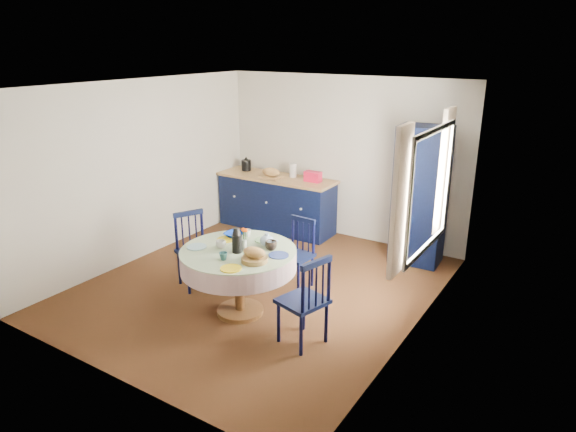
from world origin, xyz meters
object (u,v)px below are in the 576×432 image
kitchen_counter (277,202)px  mug_d (247,233)px  mug_a (221,244)px  mug_c (271,245)px  cobalt_bowl (234,235)px  mug_b (223,256)px  pantry_cabinet (420,196)px  dining_table (239,260)px  chair_left (194,249)px  chair_right (306,300)px  chair_far (297,253)px

kitchen_counter → mug_d: size_ratio=22.44×
kitchen_counter → mug_a: bearing=-69.6°
mug_c → cobalt_bowl: bearing=171.0°
mug_b → mug_a: bearing=134.0°
kitchen_counter → cobalt_bowl: kitchen_counter is taller
pantry_cabinet → mug_b: 3.05m
kitchen_counter → mug_b: bearing=-67.1°
dining_table → chair_left: dining_table is taller
pantry_cabinet → mug_a: pantry_cabinet is taller
mug_c → mug_d: mug_c is taller
chair_left → cobalt_bowl: bearing=-62.7°
chair_right → mug_c: bearing=-102.4°
mug_c → cobalt_bowl: mug_c is taller
chair_left → chair_far: size_ratio=1.08×
mug_a → mug_b: size_ratio=1.24×
chair_far → mug_b: (-0.15, -1.24, 0.37)m
kitchen_counter → mug_a: 2.83m
pantry_cabinet → mug_c: pantry_cabinet is taller
kitchen_counter → chair_far: bearing=-50.0°
mug_b → mug_c: (0.27, 0.50, 0.01)m
chair_right → cobalt_bowl: 1.35m
dining_table → mug_a: dining_table is taller
chair_left → mug_c: chair_left is taller
kitchen_counter → dining_table: kitchen_counter is taller
pantry_cabinet → dining_table: size_ratio=1.49×
kitchen_counter → chair_right: size_ratio=2.03×
chair_left → dining_table: bearing=-80.3°
pantry_cabinet → chair_right: size_ratio=1.95×
dining_table → chair_far: dining_table is taller
pantry_cabinet → cobalt_bowl: (-1.48, -2.22, -0.15)m
mug_a → mug_d: 0.45m
chair_far → mug_d: (-0.35, -0.55, 0.37)m
chair_left → cobalt_bowl: 0.72m
chair_left → chair_far: bearing=-32.7°
dining_table → chair_far: bearing=79.4°
chair_left → chair_far: chair_left is taller
cobalt_bowl → chair_left: bearing=-179.0°
kitchen_counter → mug_c: kitchen_counter is taller
pantry_cabinet → dining_table: (-1.19, -2.51, -0.30)m
mug_b → pantry_cabinet: bearing=67.6°
mug_c → chair_left: bearing=176.2°
cobalt_bowl → mug_a: bearing=-76.8°
chair_left → mug_b: (0.96, -0.58, 0.34)m
kitchen_counter → mug_d: 2.44m
chair_right → mug_a: 1.20m
dining_table → cobalt_bowl: 0.44m
chair_right → cobalt_bowl: chair_right is taller
mug_c → cobalt_bowl: 0.59m
kitchen_counter → mug_a: (1.00, -2.62, 0.36)m
chair_far → chair_right: bearing=-50.4°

